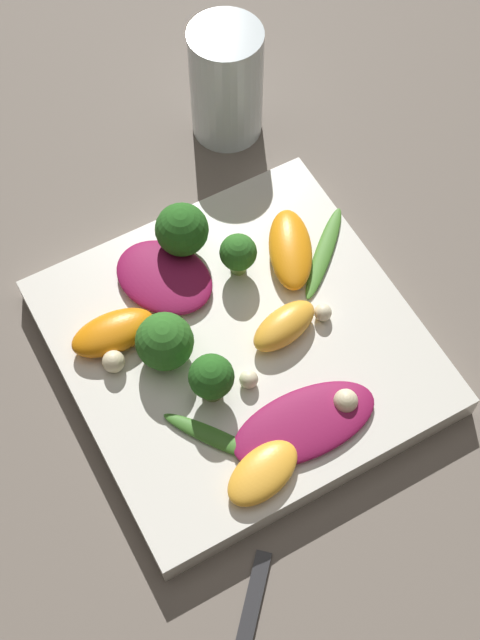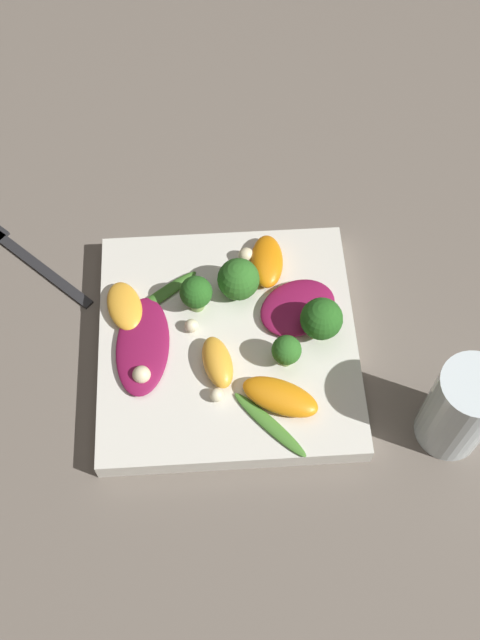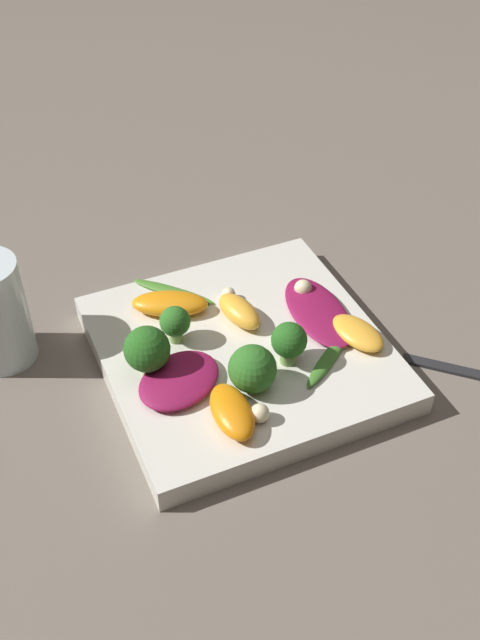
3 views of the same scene
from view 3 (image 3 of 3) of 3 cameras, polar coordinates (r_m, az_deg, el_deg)
The scene contains 18 objects.
ground_plane at distance 0.72m, azimuth 0.15°, elevation -3.19°, with size 2.40×2.40×0.00m, color #6B6056.
plate at distance 0.71m, azimuth 0.15°, elevation -2.50°, with size 0.26×0.26×0.02m.
radicchio_leaf_0 at distance 0.66m, azimuth -4.66°, elevation -4.57°, with size 0.10×0.09×0.01m.
radicchio_leaf_1 at distance 0.73m, azimuth 5.96°, elevation 0.64°, with size 0.06×0.11×0.01m.
orange_segment_0 at distance 0.71m, azimuth 8.94°, elevation -0.98°, with size 0.05×0.07×0.01m.
orange_segment_1 at distance 0.73m, azimuth -5.37°, elevation 1.25°, with size 0.08×0.06×0.02m.
orange_segment_2 at distance 0.63m, azimuth -0.61°, elevation -7.00°, with size 0.04×0.07×0.02m.
orange_segment_3 at distance 0.72m, azimuth -0.05°, elevation 0.67°, with size 0.04×0.06×0.02m.
broccoli_floret_0 at distance 0.67m, azimuth 3.76°, elevation -1.65°, with size 0.03×0.03×0.04m.
broccoli_floret_1 at distance 0.65m, azimuth 0.95°, elevation -3.77°, with size 0.04×0.04×0.04m.
broccoli_floret_2 at distance 0.67m, azimuth -7.21°, elevation -2.03°, with size 0.04×0.04×0.05m.
broccoli_floret_3 at distance 0.69m, azimuth -4.98°, elevation -0.20°, with size 0.03×0.03×0.04m.
arugula_sprig_0 at distance 0.76m, azimuth -5.14°, elevation 2.18°, with size 0.07×0.08×0.00m.
arugula_sprig_1 at distance 0.69m, azimuth 6.75°, elevation -2.92°, with size 0.08×0.06×0.01m.
macadamia_nut_0 at distance 0.63m, azimuth 1.51°, elevation -7.11°, with size 0.02×0.02×0.02m.
macadamia_nut_1 at distance 0.70m, azimuth 3.19°, elevation -1.18°, with size 0.01×0.01×0.01m.
macadamia_nut_2 at distance 0.75m, azimuth 4.82°, elevation 2.43°, with size 0.02×0.02×0.02m.
macadamia_nut_3 at distance 0.75m, azimuth -0.88°, elevation 2.01°, with size 0.01×0.01×0.01m.
Camera 3 is at (-0.21, -0.46, 0.51)m, focal length 42.00 mm.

